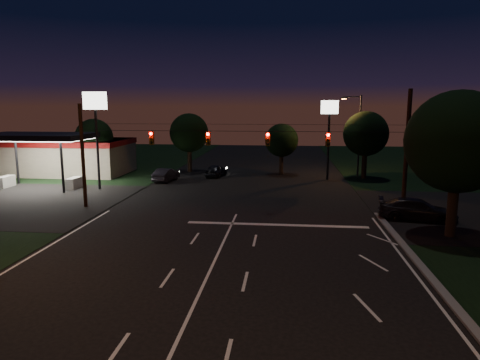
# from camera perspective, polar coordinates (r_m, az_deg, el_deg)

# --- Properties ---
(ground) EXTENTS (140.00, 140.00, 0.00)m
(ground) POSITION_cam_1_polar(r_m,az_deg,el_deg) (18.28, -5.78, -15.49)
(ground) COLOR black
(ground) RESTS_ON ground
(stop_bar) EXTENTS (12.00, 0.50, 0.01)m
(stop_bar) POSITION_cam_1_polar(r_m,az_deg,el_deg) (28.73, 4.91, -5.96)
(stop_bar) COLOR silver
(stop_bar) RESTS_ON ground
(utility_pole_right) EXTENTS (0.30, 0.30, 9.00)m
(utility_pole_right) POSITION_cam_1_polar(r_m,az_deg,el_deg) (33.21, 20.82, -4.42)
(utility_pole_right) COLOR black
(utility_pole_right) RESTS_ON ground
(utility_pole_left) EXTENTS (0.28, 0.28, 8.00)m
(utility_pole_left) POSITION_cam_1_polar(r_m,az_deg,el_deg) (35.67, -19.85, -3.41)
(utility_pole_left) COLOR black
(utility_pole_left) RESTS_ON ground
(signal_span) EXTENTS (24.00, 0.40, 1.56)m
(signal_span) POSITION_cam_1_polar(r_m,az_deg,el_deg) (31.40, -0.30, 5.62)
(signal_span) COLOR black
(signal_span) RESTS_ON ground
(gas_station) EXTENTS (14.20, 16.10, 5.25)m
(gas_station) POSITION_cam_1_polar(r_m,az_deg,el_deg) (53.29, -22.36, 3.24)
(gas_station) COLOR gray
(gas_station) RESTS_ON ground
(pole_sign_left_near) EXTENTS (2.20, 0.30, 9.10)m
(pole_sign_left_near) POSITION_cam_1_polar(r_m,az_deg,el_deg) (41.99, -18.70, 8.18)
(pole_sign_left_near) COLOR black
(pole_sign_left_near) RESTS_ON ground
(pole_sign_right) EXTENTS (1.80, 0.30, 8.40)m
(pole_sign_right) POSITION_cam_1_polar(r_m,az_deg,el_deg) (46.39, 11.81, 7.68)
(pole_sign_right) COLOR black
(pole_sign_right) RESTS_ON ground
(street_light_right_far) EXTENTS (2.20, 0.35, 9.00)m
(street_light_right_far) POSITION_cam_1_polar(r_m,az_deg,el_deg) (48.83, 15.35, 6.46)
(street_light_right_far) COLOR black
(street_light_right_far) RESTS_ON ground
(tree_right_near) EXTENTS (6.00, 6.00, 8.76)m
(tree_right_near) POSITION_cam_1_polar(r_m,az_deg,el_deg) (28.23, 26.98, 4.44)
(tree_right_near) COLOR black
(tree_right_near) RESTS_ON ground
(tree_far_a) EXTENTS (4.20, 4.20, 6.42)m
(tree_far_a) POSITION_cam_1_polar(r_m,az_deg,el_deg) (51.15, -18.80, 5.32)
(tree_far_a) COLOR black
(tree_far_a) RESTS_ON ground
(tree_far_b) EXTENTS (4.60, 4.60, 6.98)m
(tree_far_b) POSITION_cam_1_polar(r_m,az_deg,el_deg) (51.68, -6.75, 6.21)
(tree_far_b) COLOR black
(tree_far_b) RESTS_ON ground
(tree_far_c) EXTENTS (3.80, 3.80, 5.86)m
(tree_far_c) POSITION_cam_1_polar(r_m,az_deg,el_deg) (49.41, 5.58, 5.24)
(tree_far_c) COLOR black
(tree_far_c) RESTS_ON ground
(tree_far_d) EXTENTS (4.80, 4.80, 7.30)m
(tree_far_d) POSITION_cam_1_polar(r_m,az_deg,el_deg) (48.13, 16.41, 5.87)
(tree_far_d) COLOR black
(tree_far_d) RESTS_ON ground
(tree_far_e) EXTENTS (4.00, 4.00, 6.18)m
(tree_far_e) POSITION_cam_1_polar(r_m,az_deg,el_deg) (48.31, 26.19, 4.43)
(tree_far_e) COLOR black
(tree_far_e) RESTS_ON ground
(car_oncoming_a) EXTENTS (2.24, 4.15, 1.34)m
(car_oncoming_a) POSITION_cam_1_polar(r_m,az_deg,el_deg) (48.14, -3.21, 1.28)
(car_oncoming_a) COLOR black
(car_oncoming_a) RESTS_ON ground
(car_oncoming_b) EXTENTS (2.02, 4.31, 1.37)m
(car_oncoming_b) POSITION_cam_1_polar(r_m,az_deg,el_deg) (45.68, -9.83, 0.70)
(car_oncoming_b) COLOR black
(car_oncoming_b) RESTS_ON ground
(car_cross) EXTENTS (5.50, 3.05, 1.51)m
(car_cross) POSITION_cam_1_polar(r_m,az_deg,el_deg) (32.01, 22.56, -3.67)
(car_cross) COLOR black
(car_cross) RESTS_ON ground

